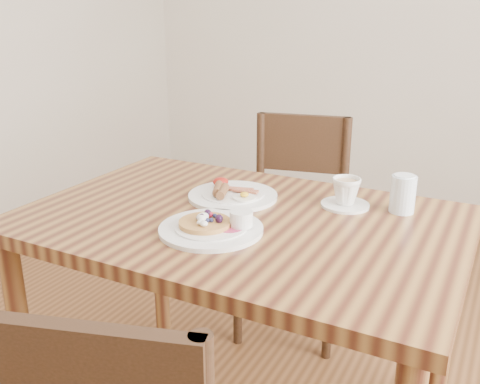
{
  "coord_description": "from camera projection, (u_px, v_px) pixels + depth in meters",
  "views": [
    {
      "loc": [
        0.64,
        -1.22,
        1.3
      ],
      "look_at": [
        0.0,
        0.0,
        0.82
      ],
      "focal_mm": 40.0,
      "sensor_mm": 36.0,
      "label": 1
    }
  ],
  "objects": [
    {
      "name": "teacup_saucer",
      "position": [
        346.0,
        194.0,
        1.54
      ],
      "size": [
        0.14,
        0.14,
        0.09
      ],
      "color": "white",
      "rests_on": "dining_table"
    },
    {
      "name": "chair_far",
      "position": [
        295.0,
        214.0,
        2.2
      ],
      "size": [
        0.5,
        0.5,
        0.88
      ],
      "rotation": [
        0.0,
        0.0,
        3.35
      ],
      "color": "#392014",
      "rests_on": "ground"
    },
    {
      "name": "breakfast_plate",
      "position": [
        231.0,
        194.0,
        1.62
      ],
      "size": [
        0.27,
        0.27,
        0.04
      ],
      "color": "white",
      "rests_on": "dining_table"
    },
    {
      "name": "pancake_plate",
      "position": [
        213.0,
        226.0,
        1.37
      ],
      "size": [
        0.27,
        0.27,
        0.06
      ],
      "color": "white",
      "rests_on": "dining_table"
    },
    {
      "name": "water_glass",
      "position": [
        403.0,
        194.0,
        1.49
      ],
      "size": [
        0.07,
        0.07,
        0.11
      ],
      "primitive_type": "cylinder",
      "color": "silver",
      "rests_on": "dining_table"
    },
    {
      "name": "dining_table",
      "position": [
        240.0,
        248.0,
        1.51
      ],
      "size": [
        1.2,
        0.8,
        0.75
      ],
      "color": "brown",
      "rests_on": "ground"
    }
  ]
}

